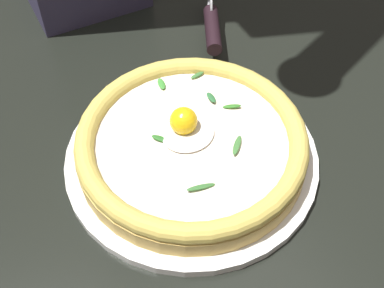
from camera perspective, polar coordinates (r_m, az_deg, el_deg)
The scene contains 4 objects.
ground_plane at distance 0.65m, azimuth -0.89°, elevation -1.55°, with size 2.40×2.40×0.03m, color black.
pizza_plate at distance 0.63m, azimuth 0.00°, elevation -1.51°, with size 0.31×0.31×0.01m, color white.
pizza at distance 0.60m, azimuth -0.01°, elevation 0.12°, with size 0.28×0.28×0.06m.
pizza_cutter at distance 0.77m, azimuth 2.25°, elevation 13.75°, with size 0.08×0.14×0.08m.
Camera 1 is at (-0.20, -0.35, 0.50)m, focal length 46.89 mm.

